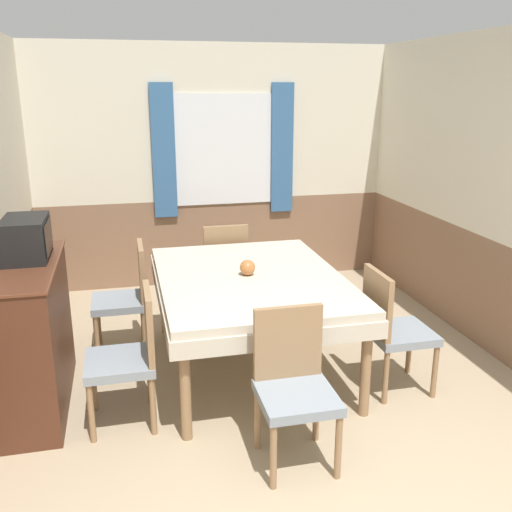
# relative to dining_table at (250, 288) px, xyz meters

# --- Properties ---
(wall_back) EXTENTS (4.24, 0.10, 2.60)m
(wall_back) POSITION_rel_dining_table_xyz_m (0.10, 2.18, 0.64)
(wall_back) COLOR silver
(wall_back) RESTS_ON ground_plane
(wall_right) EXTENTS (0.05, 4.75, 2.60)m
(wall_right) POSITION_rel_dining_table_xyz_m (2.04, -0.02, 0.62)
(wall_right) COLOR silver
(wall_right) RESTS_ON ground_plane
(dining_table) EXTENTS (1.40, 1.87, 0.78)m
(dining_table) POSITION_rel_dining_table_xyz_m (0.00, 0.00, 0.00)
(dining_table) COLOR beige
(dining_table) RESTS_ON ground_plane
(chair_left_near) EXTENTS (0.44, 0.44, 0.92)m
(chair_left_near) POSITION_rel_dining_table_xyz_m (-0.93, -0.55, -0.18)
(chair_left_near) COLOR #93704C
(chair_left_near) RESTS_ON ground_plane
(chair_head_window) EXTENTS (0.44, 0.44, 0.92)m
(chair_head_window) POSITION_rel_dining_table_xyz_m (0.00, 1.16, -0.18)
(chair_head_window) COLOR #93704C
(chair_head_window) RESTS_ON ground_plane
(chair_right_near) EXTENTS (0.44, 0.44, 0.92)m
(chair_right_near) POSITION_rel_dining_table_xyz_m (0.93, -0.55, -0.18)
(chair_right_near) COLOR #93704C
(chair_right_near) RESTS_ON ground_plane
(chair_head_near) EXTENTS (0.44, 0.44, 0.92)m
(chair_head_near) POSITION_rel_dining_table_xyz_m (0.00, -1.16, -0.18)
(chair_head_near) COLOR #93704C
(chair_head_near) RESTS_ON ground_plane
(chair_left_far) EXTENTS (0.44, 0.44, 0.92)m
(chair_left_far) POSITION_rel_dining_table_xyz_m (-0.93, 0.55, -0.18)
(chair_left_far) COLOR #93704C
(chair_left_far) RESTS_ON ground_plane
(sideboard) EXTENTS (0.46, 1.20, 1.03)m
(sideboard) POSITION_rel_dining_table_xyz_m (-1.59, -0.18, -0.15)
(sideboard) COLOR #4C2819
(sideboard) RESTS_ON ground_plane
(tv) EXTENTS (0.29, 0.45, 0.28)m
(tv) POSITION_rel_dining_table_xyz_m (-1.56, -0.05, 0.50)
(tv) COLOR black
(tv) RESTS_ON sideboard
(vase) EXTENTS (0.12, 0.12, 0.12)m
(vase) POSITION_rel_dining_table_xyz_m (-0.02, 0.01, 0.16)
(vase) COLOR #B26B38
(vase) RESTS_ON dining_table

